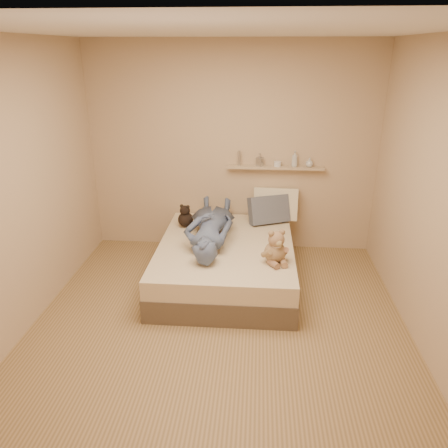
# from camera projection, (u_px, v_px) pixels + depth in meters

# --- Properties ---
(room) EXTENTS (3.80, 3.80, 3.80)m
(room) POSITION_uv_depth(u_px,v_px,m) (218.00, 198.00, 3.69)
(room) COLOR #9B7B50
(room) RESTS_ON ground
(bed) EXTENTS (1.50, 1.90, 0.45)m
(bed) POSITION_uv_depth(u_px,v_px,m) (226.00, 262.00, 4.95)
(bed) COLOR brown
(bed) RESTS_ON floor
(game_console) EXTENTS (0.17, 0.07, 0.06)m
(game_console) POSITION_uv_depth(u_px,v_px,m) (202.00, 250.00, 4.37)
(game_console) COLOR #AAACB1
(game_console) RESTS_ON bed
(teddy_bear) EXTENTS (0.29, 0.30, 0.37)m
(teddy_bear) POSITION_uv_depth(u_px,v_px,m) (276.00, 249.00, 4.38)
(teddy_bear) COLOR #9C7455
(teddy_bear) RESTS_ON bed
(dark_plush) EXTENTS (0.19, 0.19, 0.29)m
(dark_plush) POSITION_uv_depth(u_px,v_px,m) (185.00, 217.00, 5.29)
(dark_plush) COLOR black
(dark_plush) RESTS_ON bed
(pillow_cream) EXTENTS (0.56, 0.28, 0.43)m
(pillow_cream) POSITION_uv_depth(u_px,v_px,m) (276.00, 204.00, 5.52)
(pillow_cream) COLOR beige
(pillow_cream) RESTS_ON bed
(pillow_grey) EXTENTS (0.55, 0.41, 0.37)m
(pillow_grey) POSITION_uv_depth(u_px,v_px,m) (269.00, 210.00, 5.41)
(pillow_grey) COLOR slate
(pillow_grey) RESTS_ON bed
(person) EXTENTS (0.54, 1.47, 0.35)m
(person) POSITION_uv_depth(u_px,v_px,m) (210.00, 225.00, 4.91)
(person) COLOR slate
(person) RESTS_ON bed
(wall_shelf) EXTENTS (1.20, 0.12, 0.03)m
(wall_shelf) POSITION_uv_depth(u_px,v_px,m) (276.00, 167.00, 5.43)
(wall_shelf) COLOR tan
(wall_shelf) RESTS_ON wall_back
(shelf_bottles) EXTENTS (0.95, 0.13, 0.20)m
(shelf_bottles) POSITION_uv_depth(u_px,v_px,m) (284.00, 161.00, 5.39)
(shelf_bottles) COLOR silver
(shelf_bottles) RESTS_ON wall_shelf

